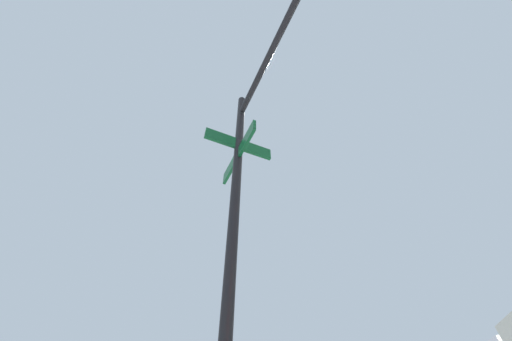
# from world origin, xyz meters

# --- Properties ---
(traffic_signal_near) EXTENTS (2.89, 2.81, 5.59)m
(traffic_signal_near) POSITION_xyz_m (-6.15, -5.84, 3.99)
(traffic_signal_near) COLOR black
(traffic_signal_near) RESTS_ON ground_plane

